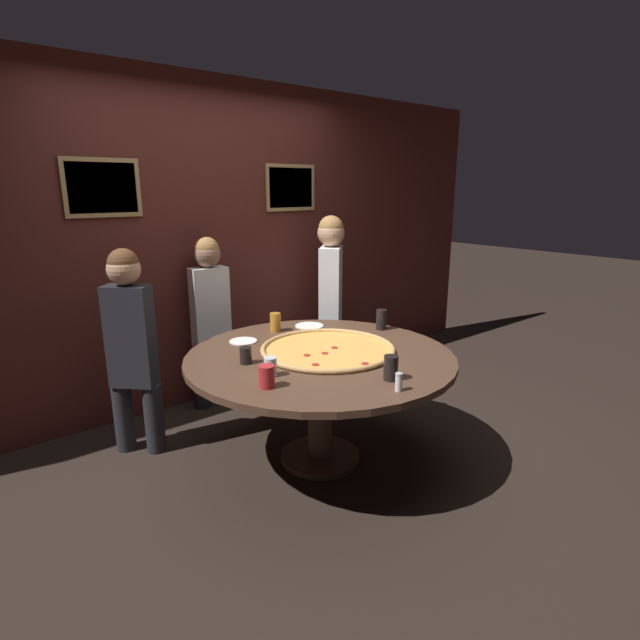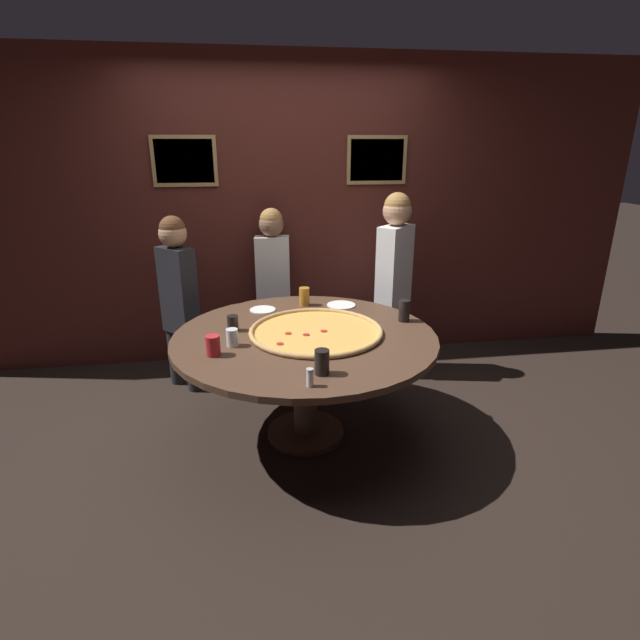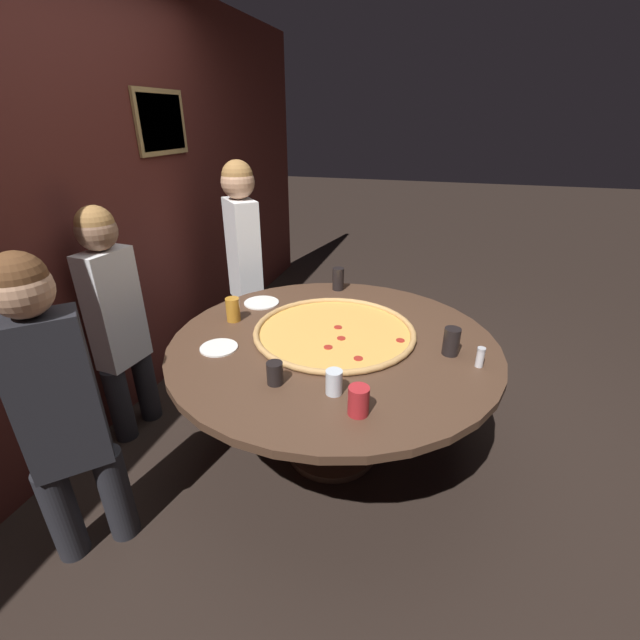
{
  "view_description": "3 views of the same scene",
  "coord_description": "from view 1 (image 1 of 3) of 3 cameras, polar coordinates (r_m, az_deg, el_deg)",
  "views": [
    {
      "loc": [
        -1.87,
        -2.31,
        1.75
      ],
      "look_at": [
        -0.02,
        -0.02,
        0.97
      ],
      "focal_mm": 28.0,
      "sensor_mm": 36.0,
      "label": 1
    },
    {
      "loc": [
        -0.34,
        -2.94,
        1.9
      ],
      "look_at": [
        0.09,
        -0.07,
        0.86
      ],
      "focal_mm": 28.0,
      "sensor_mm": 36.0,
      "label": 2
    },
    {
      "loc": [
        -1.89,
        -0.48,
        1.79
      ],
      "look_at": [
        -0.04,
        0.06,
        0.86
      ],
      "focal_mm": 24.0,
      "sensor_mm": 36.0,
      "label": 3
    }
  ],
  "objects": [
    {
      "name": "drink_cup_near_right",
      "position": [
        2.99,
        -8.49,
        -4.01
      ],
      "size": [
        0.07,
        0.07,
        0.1
      ],
      "primitive_type": "cylinder",
      "color": "black",
      "rests_on": "dining_table"
    },
    {
      "name": "white_plate_right_side",
      "position": [
        3.75,
        -1.22,
        -0.67
      ],
      "size": [
        0.21,
        0.21,
        0.01
      ],
      "primitive_type": "cylinder",
      "color": "white",
      "rests_on": "dining_table"
    },
    {
      "name": "drink_cup_front_edge",
      "position": [
        2.73,
        8.1,
        -5.45
      ],
      "size": [
        0.08,
        0.08,
        0.14
      ],
      "primitive_type": "cylinder",
      "color": "black",
      "rests_on": "dining_table"
    },
    {
      "name": "diner_side_left",
      "position": [
        3.47,
        -20.79,
        -2.22
      ],
      "size": [
        0.33,
        0.33,
        1.39
      ],
      "rotation": [
        0.0,
        0.0,
        2.36
      ],
      "color": "#232328",
      "rests_on": "ground_plane"
    },
    {
      "name": "back_wall",
      "position": [
        4.22,
        -12.57,
        8.47
      ],
      "size": [
        6.4,
        0.08,
        2.6
      ],
      "color": "#4C1E19",
      "rests_on": "ground_plane"
    },
    {
      "name": "white_plate_beside_cup",
      "position": [
        3.42,
        -8.77,
        -2.41
      ],
      "size": [
        0.19,
        0.19,
        0.01
      ],
      "primitive_type": "cylinder",
      "color": "white",
      "rests_on": "dining_table"
    },
    {
      "name": "drink_cup_near_left",
      "position": [
        3.62,
        -5.12,
        -0.26
      ],
      "size": [
        0.08,
        0.08,
        0.14
      ],
      "primitive_type": "cylinder",
      "color": "#BC7A23",
      "rests_on": "dining_table"
    },
    {
      "name": "condiment_shaker",
      "position": [
        2.6,
        8.98,
        -7.02
      ],
      "size": [
        0.04,
        0.04,
        0.1
      ],
      "color": "silver",
      "rests_on": "dining_table"
    },
    {
      "name": "diner_centre_back",
      "position": [
        4.07,
        -12.41,
        0.81
      ],
      "size": [
        0.35,
        0.21,
        1.39
      ],
      "rotation": [
        0.0,
        0.0,
        3.04
      ],
      "color": "#232328",
      "rests_on": "ground_plane"
    },
    {
      "name": "drink_cup_far_left",
      "position": [
        2.78,
        -5.69,
        -5.34
      ],
      "size": [
        0.07,
        0.07,
        0.11
      ],
      "primitive_type": "cylinder",
      "color": "silver",
      "rests_on": "dining_table"
    },
    {
      "name": "ground_plane",
      "position": [
        3.45,
        0.02,
        -15.61
      ],
      "size": [
        24.0,
        24.0,
        0.0
      ],
      "primitive_type": "plane",
      "color": "black"
    },
    {
      "name": "diner_far_left",
      "position": [
        4.3,
        1.23,
        3.04
      ],
      "size": [
        0.37,
        0.36,
        1.53
      ],
      "rotation": [
        0.0,
        0.0,
        -2.39
      ],
      "color": "#232328",
      "rests_on": "ground_plane"
    },
    {
      "name": "giant_pizza",
      "position": [
        3.19,
        0.9,
        -3.33
      ],
      "size": [
        0.86,
        0.86,
        0.03
      ],
      "color": "#E5A84C",
      "rests_on": "dining_table"
    },
    {
      "name": "drink_cup_beside_pizza",
      "position": [
        2.63,
        -6.12,
        -6.45
      ],
      "size": [
        0.08,
        0.08,
        0.12
      ],
      "primitive_type": "cylinder",
      "color": "#B22328",
      "rests_on": "dining_table"
    },
    {
      "name": "dining_table",
      "position": [
        3.18,
        0.02,
        -5.94
      ],
      "size": [
        1.69,
        1.69,
        0.74
      ],
      "color": "#4C3323",
      "rests_on": "ground_plane"
    },
    {
      "name": "drink_cup_by_shaker",
      "position": [
        3.68,
        7.03,
        0.05
      ],
      "size": [
        0.08,
        0.08,
        0.15
      ],
      "primitive_type": "cylinder",
      "color": "black",
      "rests_on": "dining_table"
    }
  ]
}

